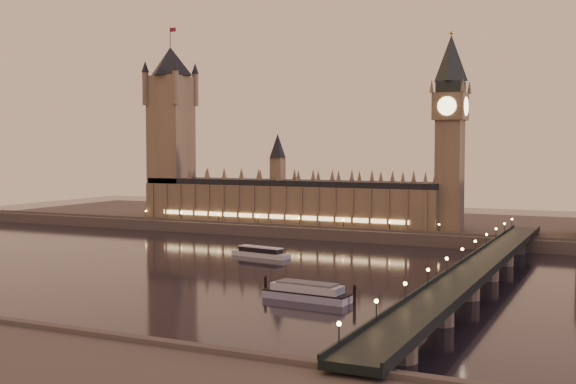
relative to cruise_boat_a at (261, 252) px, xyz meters
The scene contains 8 objects.
ground 36.39m from the cruise_boat_a, 70.38° to the right, with size 700.00×700.00×0.00m, color black.
far_embankment 137.42m from the cruise_boat_a, 72.12° to the left, with size 560.00×130.00×6.00m, color #423D35.
palace_of_westminster 93.24m from the cruise_boat_a, 107.84° to the left, with size 180.00×26.62×52.00m.
victoria_tower 152.35m from the cruise_boat_a, 141.17° to the left, with size 31.68×31.68×118.00m.
big_ben 125.45m from the cruise_boat_a, 52.66° to the left, with size 17.68×17.68×104.00m.
westminster_bridge 109.36m from the cruise_boat_a, 18.25° to the right, with size 13.20×260.00×15.30m.
cruise_boat_a is the anchor object (origin of this frame).
moored_barge 95.34m from the cruise_boat_a, 53.34° to the right, with size 33.95×10.57×6.24m.
Camera 1 is at (138.37, -255.12, 49.38)m, focal length 45.00 mm.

